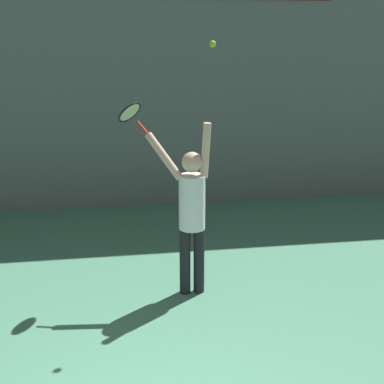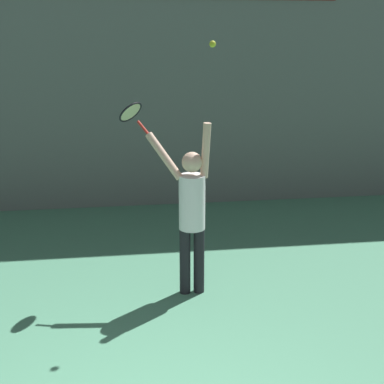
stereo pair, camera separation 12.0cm
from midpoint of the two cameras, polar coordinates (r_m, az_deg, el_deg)
The scene contains 4 objects.
back_wall at distance 9.33m, azimuth -6.82°, elevation 13.36°, with size 18.00×0.10×5.00m.
tennis_player at distance 6.21m, azimuth 0.48°, elevation -1.76°, with size 0.76×0.48×2.08m.
tennis_racket at distance 6.34m, azimuth -5.94°, elevation 8.35°, with size 0.41×0.40×0.37m.
tennis_ball at distance 5.86m, azimuth 2.82°, elevation 15.49°, with size 0.07×0.07×0.07m.
Camera 2 is at (-0.12, -2.86, 3.06)m, focal length 50.00 mm.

